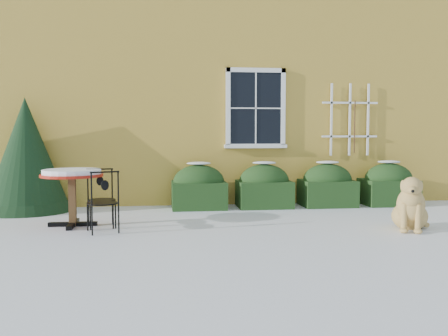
{
  "coord_description": "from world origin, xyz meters",
  "views": [
    {
      "loc": [
        -1.03,
        -7.12,
        1.49
      ],
      "look_at": [
        0.0,
        1.0,
        0.9
      ],
      "focal_mm": 40.0,
      "sensor_mm": 36.0,
      "label": 1
    }
  ],
  "objects": [
    {
      "name": "ground",
      "position": [
        0.0,
        0.0,
        0.0
      ],
      "size": [
        80.0,
        80.0,
        0.0
      ],
      "primitive_type": "plane",
      "color": "white",
      "rests_on": "ground"
    },
    {
      "name": "house",
      "position": [
        0.0,
        7.0,
        3.22
      ],
      "size": [
        12.4,
        8.4,
        6.4
      ],
      "color": "gold",
      "rests_on": "ground"
    },
    {
      "name": "patio_chair_far",
      "position": [
        -1.97,
        0.85,
        0.46
      ],
      "size": [
        0.48,
        0.48,
        0.91
      ],
      "rotation": [
        0.0,
        0.0,
        0.21
      ],
      "color": "black",
      "rests_on": "ground"
    },
    {
      "name": "dog",
      "position": [
        2.72,
        -0.05,
        0.34
      ],
      "size": [
        0.73,
        0.91,
        0.85
      ],
      "rotation": [
        0.0,
        0.0,
        -0.43
      ],
      "color": "tan",
      "rests_on": "ground"
    },
    {
      "name": "evergreen_shrub",
      "position": [
        -3.55,
        2.67,
        0.86
      ],
      "size": [
        1.77,
        1.77,
        2.14
      ],
      "rotation": [
        0.0,
        0.0,
        0.21
      ],
      "color": "black",
      "rests_on": "ground"
    },
    {
      "name": "bistro_table",
      "position": [
        -2.43,
        0.95,
        0.75
      ],
      "size": [
        0.97,
        0.97,
        0.9
      ],
      "rotation": [
        0.0,
        0.0,
        0.09
      ],
      "color": "black",
      "rests_on": "ground"
    },
    {
      "name": "hedge_row",
      "position": [
        1.65,
        2.55,
        0.4
      ],
      "size": [
        4.95,
        0.8,
        0.91
      ],
      "color": "black",
      "rests_on": "ground"
    },
    {
      "name": "patio_chair_near",
      "position": [
        -1.88,
        0.37,
        0.46
      ],
      "size": [
        0.52,
        0.51,
        0.92
      ],
      "rotation": [
        0.0,
        0.0,
        3.45
      ],
      "color": "black",
      "rests_on": "ground"
    }
  ]
}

